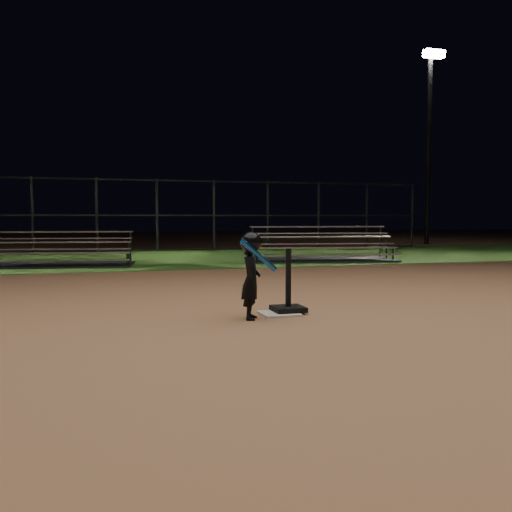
% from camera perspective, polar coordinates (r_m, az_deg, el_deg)
% --- Properties ---
extents(ground, '(80.00, 80.00, 0.00)m').
position_cam_1_polar(ground, '(6.82, 2.40, -6.02)').
color(ground, '#A8704C').
rests_on(ground, ground).
extents(grass_strip, '(60.00, 8.00, 0.01)m').
position_cam_1_polar(grass_strip, '(16.54, -8.89, -0.14)').
color(grass_strip, '#305A1D').
rests_on(grass_strip, ground).
extents(home_plate, '(0.45, 0.45, 0.02)m').
position_cam_1_polar(home_plate, '(6.82, 2.40, -5.92)').
color(home_plate, beige).
rests_on(home_plate, ground).
extents(batting_tee, '(0.38, 0.38, 0.77)m').
position_cam_1_polar(batting_tee, '(6.91, 3.32, -4.50)').
color(batting_tee, black).
rests_on(batting_tee, home_plate).
extents(child_batter, '(0.50, 0.47, 1.02)m').
position_cam_1_polar(child_batter, '(6.44, -0.50, -1.73)').
color(child_batter, black).
rests_on(child_batter, ground).
extents(bleacher_left, '(3.63, 2.17, 0.84)m').
position_cam_1_polar(bleacher_left, '(14.30, -19.44, -0.29)').
color(bleacher_left, silver).
rests_on(bleacher_left, ground).
extents(bleacher_right, '(4.09, 2.49, 0.94)m').
position_cam_1_polar(bleacher_right, '(15.24, 6.75, 0.24)').
color(bleacher_right, '#BCBDC1').
rests_on(bleacher_right, ground).
extents(backstop_fence, '(20.08, 0.08, 2.50)m').
position_cam_1_polar(backstop_fence, '(19.48, -10.10, 4.13)').
color(backstop_fence, '#38383D').
rests_on(backstop_fence, ground).
extents(light_pole_right, '(0.90, 0.53, 8.30)m').
position_cam_1_polar(light_pole_right, '(25.86, 17.37, 12.18)').
color(light_pole_right, '#2D2D30').
rests_on(light_pole_right, ground).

